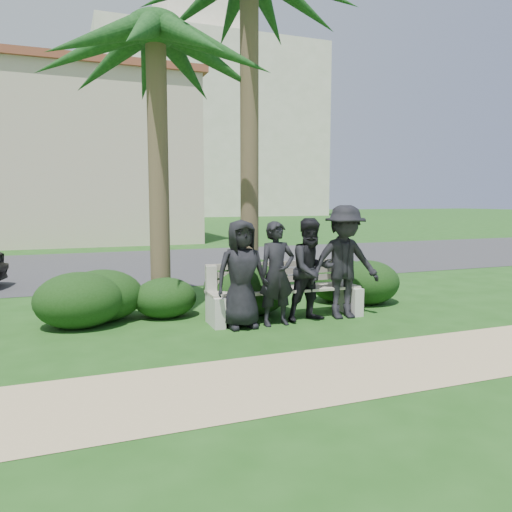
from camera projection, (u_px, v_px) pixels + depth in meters
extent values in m
plane|color=#1C4914|center=(261.00, 332.00, 7.02)|extent=(160.00, 160.00, 0.00)
cube|color=tan|center=(323.00, 373.00, 5.35)|extent=(30.00, 1.60, 0.01)
cube|color=#2D2D30|center=(159.00, 264.00, 14.43)|extent=(160.00, 8.00, 0.01)
cube|color=beige|center=(97.00, 164.00, 22.95)|extent=(8.00, 8.00, 7.00)
cube|color=brown|center=(94.00, 82.00, 22.54)|extent=(8.40, 8.40, 0.30)
cube|color=beige|center=(202.00, 134.00, 61.89)|extent=(26.00, 18.00, 20.00)
cube|color=gray|center=(286.00, 290.00, 7.73)|extent=(2.46, 0.61, 0.04)
cube|color=gray|center=(280.00, 272.00, 7.93)|extent=(2.45, 0.09, 0.29)
cube|color=beige|center=(216.00, 311.00, 7.35)|extent=(0.17, 0.56, 0.45)
cube|color=beige|center=(350.00, 300.00, 8.17)|extent=(0.17, 0.56, 0.45)
imported|color=black|center=(241.00, 274.00, 7.18)|extent=(0.78, 0.52, 1.57)
imported|color=black|center=(277.00, 274.00, 7.34)|extent=(0.58, 0.40, 1.54)
imported|color=black|center=(312.00, 270.00, 7.60)|extent=(0.84, 0.69, 1.58)
imported|color=black|center=(344.00, 262.00, 7.78)|extent=(1.20, 0.76, 1.77)
ellipsoid|color=#15330E|center=(79.00, 299.00, 7.28)|extent=(1.28, 1.06, 0.83)
ellipsoid|color=#15330E|center=(102.00, 294.00, 7.68)|extent=(1.25, 1.03, 0.81)
ellipsoid|color=#15330E|center=(165.00, 297.00, 7.89)|extent=(1.00, 0.82, 0.65)
ellipsoid|color=#15330E|center=(248.00, 285.00, 8.08)|extent=(1.45, 1.20, 0.95)
ellipsoid|color=#15330E|center=(342.00, 280.00, 9.11)|extent=(1.23, 1.01, 0.80)
ellipsoid|color=#15330E|center=(366.00, 281.00, 8.93)|extent=(1.23, 1.02, 0.80)
cylinder|color=brown|center=(159.00, 175.00, 7.92)|extent=(0.32, 0.32, 4.48)
cylinder|color=brown|center=(249.00, 142.00, 8.62)|extent=(0.32, 0.32, 5.70)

